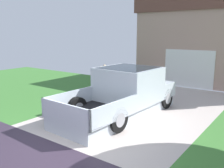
{
  "coord_description": "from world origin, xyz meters",
  "views": [
    {
      "loc": [
        4.52,
        -4.15,
        2.93
      ],
      "look_at": [
        -0.98,
        3.35,
        1.02
      ],
      "focal_mm": 39.48,
      "sensor_mm": 36.0,
      "label": 1
    }
  ],
  "objects": [
    {
      "name": "wheeled_trash_bin",
      "position": [
        -3.63,
        7.67,
        0.57
      ],
      "size": [
        0.6,
        0.72,
        1.04
      ],
      "color": "#424247",
      "rests_on": "ground"
    },
    {
      "name": "person_with_hat",
      "position": [
        -1.69,
        3.79,
        0.94
      ],
      "size": [
        0.5,
        0.39,
        1.7
      ],
      "rotation": [
        0.0,
        0.0,
        -0.26
      ],
      "color": "navy",
      "rests_on": "ground"
    },
    {
      "name": "house_with_garage",
      "position": [
        0.78,
        11.72,
        2.66
      ],
      "size": [
        8.65,
        5.28,
        5.26
      ],
      "color": "tan",
      "rests_on": "ground"
    },
    {
      "name": "handbag",
      "position": [
        -1.91,
        3.47,
        0.11
      ],
      "size": [
        0.33,
        0.18,
        0.38
      ],
      "color": "tan",
      "rests_on": "ground"
    },
    {
      "name": "pickup_truck",
      "position": [
        -0.33,
        3.34,
        0.76
      ],
      "size": [
        2.25,
        5.16,
        1.71
      ],
      "rotation": [
        0.0,
        0.0,
        -0.04
      ],
      "color": "silver",
      "rests_on": "ground"
    }
  ]
}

